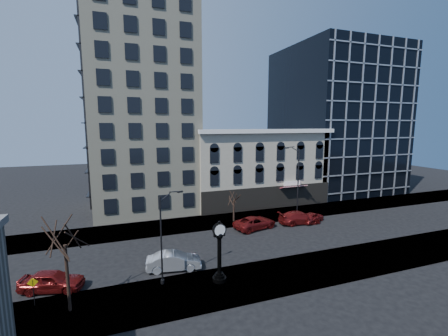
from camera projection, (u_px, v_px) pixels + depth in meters
name	position (u px, v px, depth m)	size (l,w,h in m)	color
ground	(219.00, 246.00, 32.88)	(160.00, 160.00, 0.00)	black
sidewalk_far	(200.00, 223.00, 40.32)	(160.00, 6.00, 0.12)	gray
sidewalk_near	(249.00, 281.00, 25.41)	(160.00, 6.00, 0.12)	gray
cream_tower	(141.00, 84.00, 45.62)	(15.90, 15.40, 42.50)	beige
victorian_row	(256.00, 167.00, 50.80)	(22.60, 11.19, 12.50)	#B0A891
glass_office	(335.00, 120.00, 60.97)	(20.00, 20.15, 28.00)	black
street_clock	(219.00, 254.00, 24.98)	(1.20, 1.20, 5.27)	black
street_lamp_near	(167.00, 214.00, 24.38)	(1.93, 0.92, 7.83)	black
street_lamp_far	(294.00, 163.00, 42.45)	(2.61, 0.85, 10.20)	black
bare_tree_near	(64.00, 230.00, 20.42)	(4.60, 4.60, 7.89)	black
bare_tree_far	(234.00, 196.00, 40.43)	(2.76, 2.76, 4.73)	black
warning_sign	(33.00, 287.00, 21.64)	(0.70, 0.13, 2.15)	black
car_near_a	(52.00, 281.00, 23.96)	(1.94, 4.83, 1.65)	maroon
car_near_b	(174.00, 261.00, 27.43)	(1.73, 4.96, 1.63)	#A5A8AD
car_far_a	(255.00, 223.00, 38.21)	(2.61, 5.67, 1.58)	maroon
car_far_b	(299.00, 217.00, 40.16)	(2.33, 5.73, 1.66)	maroon
car_far_c	(312.00, 217.00, 40.75)	(1.65, 4.10, 1.40)	maroon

